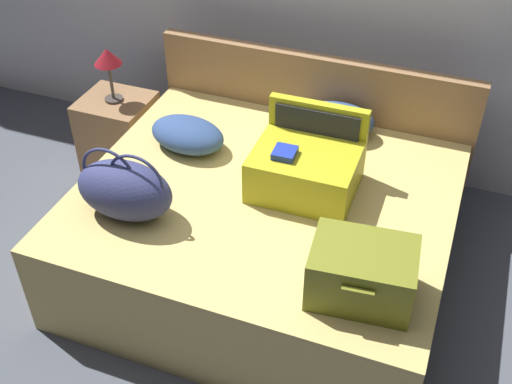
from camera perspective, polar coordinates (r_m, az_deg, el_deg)
The scene contains 10 objects.
ground_plane at distance 3.41m, azimuth -1.68°, elevation -11.40°, with size 12.00×12.00×0.00m, color #4C515B.
bed at distance 3.47m, azimuth 0.73°, elevation -3.70°, with size 1.91×1.65×0.56m, color tan.
headboard at distance 4.02m, azimuth 5.05°, elevation 6.09°, with size 1.95×0.08×0.93m, color olive.
hard_case_large at distance 3.25m, azimuth 4.50°, elevation 2.34°, with size 0.53×0.46×0.40m.
hard_case_medium at distance 2.73m, azimuth 9.49°, elevation -7.11°, with size 0.47×0.38×0.25m.
duffel_bag at distance 3.13m, azimuth -11.68°, elevation 0.23°, with size 0.50×0.29×0.37m.
pillow_near_headboard at distance 3.72m, azimuth 7.09°, elevation 6.44°, with size 0.45×0.26×0.19m, color navy.
pillow_center_head at distance 3.60m, azimuth -6.16°, elevation 5.14°, with size 0.45×0.30×0.17m, color navy.
nightstand at distance 4.34m, azimuth -12.11°, elevation 5.00°, with size 0.44×0.40×0.54m, color olive.
table_lamp at distance 4.07m, azimuth -13.14°, elevation 11.45°, with size 0.17×0.17×0.36m.
Camera 1 is at (0.87, -2.01, 2.62)m, focal length 44.68 mm.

